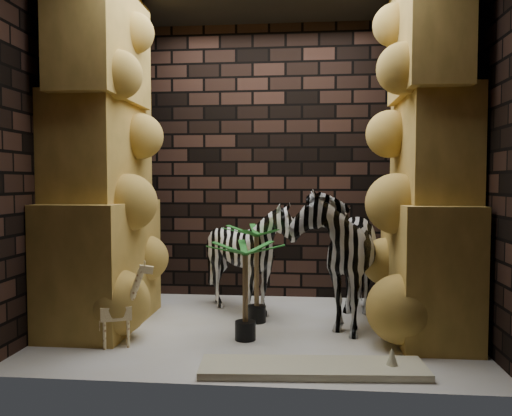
# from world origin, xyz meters

# --- Properties ---
(floor) EXTENTS (3.50, 3.50, 0.00)m
(floor) POSITION_xyz_m (0.00, 0.00, 0.00)
(floor) COLOR silver
(floor) RESTS_ON ground
(wall_back) EXTENTS (3.50, 0.00, 3.50)m
(wall_back) POSITION_xyz_m (0.00, 1.25, 1.50)
(wall_back) COLOR black
(wall_back) RESTS_ON ground
(wall_front) EXTENTS (3.50, 0.00, 3.50)m
(wall_front) POSITION_xyz_m (0.00, -1.25, 1.50)
(wall_front) COLOR black
(wall_front) RESTS_ON ground
(wall_left) EXTENTS (0.00, 3.00, 3.00)m
(wall_left) POSITION_xyz_m (-1.75, 0.00, 1.50)
(wall_left) COLOR black
(wall_left) RESTS_ON ground
(wall_right) EXTENTS (0.00, 3.00, 3.00)m
(wall_right) POSITION_xyz_m (1.75, 0.00, 1.50)
(wall_right) COLOR black
(wall_right) RESTS_ON ground
(rock_pillar_left) EXTENTS (0.68, 1.30, 3.00)m
(rock_pillar_left) POSITION_xyz_m (-1.40, 0.00, 1.50)
(rock_pillar_left) COLOR gold
(rock_pillar_left) RESTS_ON floor
(rock_pillar_right) EXTENTS (0.58, 1.25, 3.00)m
(rock_pillar_right) POSITION_xyz_m (1.42, 0.00, 1.50)
(rock_pillar_right) COLOR gold
(rock_pillar_right) RESTS_ON floor
(zebra_right) EXTENTS (0.85, 1.31, 1.45)m
(zebra_right) POSITION_xyz_m (0.71, 0.27, 0.72)
(zebra_right) COLOR white
(zebra_right) RESTS_ON floor
(zebra_left) EXTENTS (0.98, 1.17, 0.99)m
(zebra_left) POSITION_xyz_m (-0.14, 0.47, 0.50)
(zebra_left) COLOR white
(zebra_left) RESTS_ON floor
(giraffe_toy) EXTENTS (0.37, 0.24, 0.68)m
(giraffe_toy) POSITION_xyz_m (-1.05, -0.60, 0.34)
(giraffe_toy) COLOR #FFE8A2
(giraffe_toy) RESTS_ON floor
(palm_front) EXTENTS (0.36, 0.36, 0.90)m
(palm_front) POSITION_xyz_m (-0.04, 0.20, 0.45)
(palm_front) COLOR #176824
(palm_front) RESTS_ON floor
(palm_back) EXTENTS (0.36, 0.36, 0.80)m
(palm_back) POSITION_xyz_m (-0.08, -0.32, 0.40)
(palm_back) COLOR #176824
(palm_back) RESTS_ON floor
(surfboard) EXTENTS (1.54, 0.48, 0.05)m
(surfboard) POSITION_xyz_m (0.46, -0.96, 0.03)
(surfboard) COLOR beige
(surfboard) RESTS_ON floor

